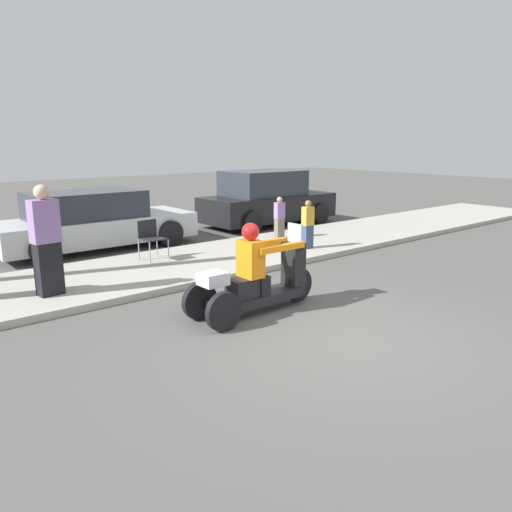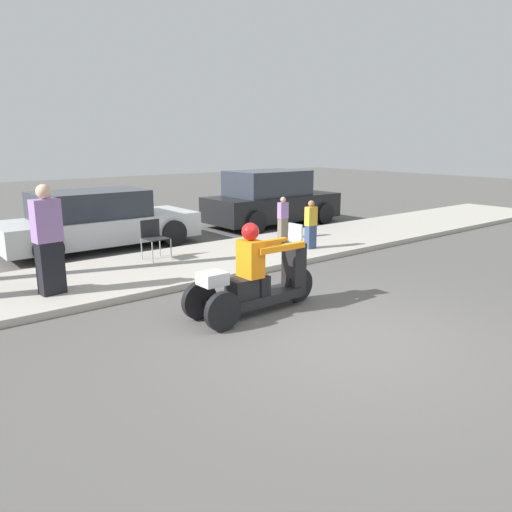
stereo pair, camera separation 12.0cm
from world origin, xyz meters
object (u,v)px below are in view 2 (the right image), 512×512
object	(u,v)px
motorcycle_trike	(256,281)
spectator_with_child	(48,242)
spectator_far_back	(311,225)
spectator_by_tree	(283,218)
folding_chair_set_back	(153,235)
parked_car_lot_left	(97,221)
parked_car_lot_right	(271,200)

from	to	relation	value
motorcycle_trike	spectator_with_child	xyz separation A→B (m)	(-2.23, 2.53, 0.48)
spectator_far_back	spectator_by_tree	bearing A→B (deg)	77.11
spectator_with_child	folding_chair_set_back	size ratio (longest dim) A/B	2.16
parked_car_lot_left	motorcycle_trike	bearing A→B (deg)	-89.03
spectator_by_tree	parked_car_lot_left	distance (m)	4.54
spectator_by_tree	parked_car_lot_right	distance (m)	2.83
spectator_by_tree	spectator_far_back	distance (m)	1.33
folding_chair_set_back	spectator_by_tree	bearing A→B (deg)	-0.17
parked_car_lot_left	folding_chair_set_back	bearing A→B (deg)	-82.43
motorcycle_trike	spectator_far_back	xyz separation A→B (m)	(3.51, 2.39, 0.15)
spectator_far_back	parked_car_lot_right	xyz separation A→B (m)	(1.88, 3.63, 0.12)
spectator_with_child	parked_car_lot_right	bearing A→B (deg)	24.67
spectator_by_tree	folding_chair_set_back	bearing A→B (deg)	179.83
spectator_far_back	parked_car_lot_right	world-z (taller)	parked_car_lot_right
spectator_far_back	parked_car_lot_left	distance (m)	5.10
spectator_by_tree	parked_car_lot_right	bearing A→B (deg)	55.87
spectator_by_tree	parked_car_lot_left	xyz separation A→B (m)	(-3.91, 2.31, 0.04)
spectator_with_child	folding_chair_set_back	xyz separation A→B (m)	(2.43, 1.17, -0.35)
motorcycle_trike	spectator_far_back	world-z (taller)	motorcycle_trike
spectator_far_back	parked_car_lot_left	bearing A→B (deg)	135.08
folding_chair_set_back	parked_car_lot_right	distance (m)	5.69
motorcycle_trike	parked_car_lot_right	distance (m)	8.09
folding_chair_set_back	spectator_with_child	bearing A→B (deg)	-154.28
spectator_by_tree	folding_chair_set_back	xyz separation A→B (m)	(-3.60, 0.01, -0.00)
motorcycle_trike	parked_car_lot_right	xyz separation A→B (m)	(5.39, 6.03, 0.27)
parked_car_lot_right	spectator_with_child	bearing A→B (deg)	-155.33
spectator_far_back	folding_chair_set_back	world-z (taller)	spectator_far_back
parked_car_lot_right	folding_chair_set_back	bearing A→B (deg)	-155.82
motorcycle_trike	folding_chair_set_back	xyz separation A→B (m)	(0.20, 3.70, 0.13)
spectator_by_tree	parked_car_lot_left	bearing A→B (deg)	149.45
spectator_far_back	parked_car_lot_right	size ratio (longest dim) A/B	0.26
folding_chair_set_back	motorcycle_trike	bearing A→B (deg)	-93.15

